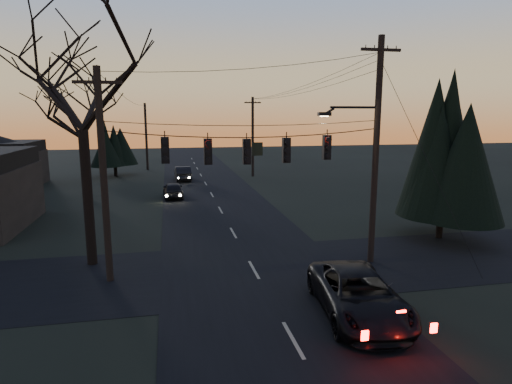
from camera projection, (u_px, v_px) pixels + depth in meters
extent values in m
cube|color=black|center=(224.00, 217.00, 28.31)|extent=(8.00, 120.00, 0.02)
cube|color=black|center=(254.00, 270.00, 18.67)|extent=(60.00, 7.00, 0.02)
cylinder|color=black|center=(248.00, 129.00, 17.53)|extent=(11.50, 0.04, 0.04)
cylinder|color=black|center=(88.00, 199.00, 18.90)|extent=(0.44, 0.44, 6.06)
cylinder|color=black|center=(440.00, 224.00, 23.40)|extent=(0.36, 0.36, 1.60)
cone|color=black|center=(445.00, 152.00, 22.69)|extent=(4.32, 4.32, 7.05)
cylinder|color=black|center=(84.00, 167.00, 35.06)|extent=(0.44, 0.44, 4.80)
cylinder|color=black|center=(115.00, 169.00, 46.68)|extent=(0.36, 0.36, 1.60)
cone|color=black|center=(114.00, 146.00, 46.23)|extent=(3.57, 3.57, 4.20)
imported|color=black|center=(358.00, 295.00, 14.34)|extent=(3.04, 5.62, 1.50)
imported|color=black|center=(173.00, 190.00, 34.69)|extent=(1.69, 3.81, 1.27)
imported|color=black|center=(183.00, 173.00, 43.86)|extent=(1.68, 4.34, 1.41)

